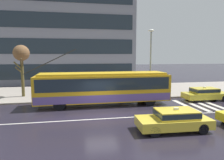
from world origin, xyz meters
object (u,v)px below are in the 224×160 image
object	(u,v)px
pedestrian_at_shelter	(121,82)
pedestrian_walking_past	(93,86)
street_lamp	(151,58)
bus_shelter	(80,79)
taxi_ahead_of_bus	(205,93)
pedestrian_approaching_curb	(59,81)
taxi_oncoming_near	(174,119)
street_tree_bare	(21,55)
trolleybus	(104,87)

from	to	relation	value
pedestrian_at_shelter	pedestrian_walking_past	xyz separation A→B (m)	(-2.63, 2.41, -0.65)
street_lamp	bus_shelter	bearing A→B (deg)	169.14
taxi_ahead_of_bus	pedestrian_walking_past	xyz separation A→B (m)	(-10.77, 4.53, 0.41)
pedestrian_approaching_curb	street_lamp	xyz separation A→B (m)	(9.37, -1.91, 2.43)
taxi_oncoming_near	pedestrian_approaching_curb	distance (m)	13.32
street_tree_bare	trolleybus	bearing A→B (deg)	-30.47
trolleybus	street_tree_bare	xyz separation A→B (m)	(-7.97, 4.69, 2.88)
taxi_oncoming_near	street_lamp	size ratio (longest dim) A/B	0.63
trolleybus	street_tree_bare	distance (m)	9.68
bus_shelter	pedestrian_approaching_curb	bearing A→B (deg)	166.27
pedestrian_approaching_curb	street_lamp	distance (m)	9.86
pedestrian_at_shelter	pedestrian_approaching_curb	distance (m)	6.51
pedestrian_approaching_curb	taxi_oncoming_near	bearing A→B (deg)	-56.00
trolleybus	pedestrian_approaching_curb	bearing A→B (deg)	136.21
pedestrian_approaching_curb	street_lamp	world-z (taller)	street_lamp
trolleybus	taxi_oncoming_near	xyz separation A→B (m)	(3.27, -7.03, -0.91)
street_tree_bare	taxi_oncoming_near	bearing A→B (deg)	-46.19
trolleybus	street_tree_bare	bearing A→B (deg)	149.53
pedestrian_at_shelter	trolleybus	bearing A→B (deg)	-134.91
trolleybus	taxi_oncoming_near	world-z (taller)	trolleybus
taxi_oncoming_near	taxi_ahead_of_bus	bearing A→B (deg)	45.20
taxi_oncoming_near	pedestrian_approaching_curb	world-z (taller)	pedestrian_approaching_curb
pedestrian_at_shelter	street_tree_bare	xyz separation A→B (m)	(-10.04, 2.61, 2.74)
taxi_oncoming_near	pedestrian_walking_past	size ratio (longest dim) A/B	2.68
taxi_ahead_of_bus	pedestrian_approaching_curb	distance (m)	14.96
taxi_oncoming_near	pedestrian_at_shelter	bearing A→B (deg)	97.51
trolleybus	bus_shelter	size ratio (longest dim) A/B	3.39
bus_shelter	pedestrian_walking_past	world-z (taller)	bus_shelter
pedestrian_approaching_curb	bus_shelter	bearing A→B (deg)	-13.73
street_lamp	street_tree_bare	world-z (taller)	street_lamp
trolleybus	street_lamp	bearing A→B (deg)	21.70
bus_shelter	pedestrian_at_shelter	bearing A→B (deg)	-18.62
pedestrian_walking_past	street_lamp	bearing A→B (deg)	-22.72
taxi_ahead_of_bus	taxi_oncoming_near	world-z (taller)	same
trolleybus	street_tree_bare	size ratio (longest dim) A/B	2.34
pedestrian_walking_past	bus_shelter	bearing A→B (deg)	-145.86
street_lamp	pedestrian_walking_past	bearing A→B (deg)	157.28
taxi_oncoming_near	street_lamp	bearing A→B (deg)	77.96
pedestrian_approaching_curb	pedestrian_walking_past	xyz separation A→B (m)	(3.60, 0.51, -0.69)
taxi_oncoming_near	pedestrian_at_shelter	size ratio (longest dim) A/B	2.24
pedestrian_at_shelter	street_lamp	bearing A→B (deg)	-0.08
taxi_oncoming_near	bus_shelter	distance (m)	11.85
pedestrian_walking_past	taxi_ahead_of_bus	bearing A→B (deg)	-22.82
taxi_oncoming_near	pedestrian_walking_past	world-z (taller)	pedestrian_walking_past
taxi_oncoming_near	pedestrian_at_shelter	xyz separation A→B (m)	(-1.20, 9.11, 1.06)
pedestrian_approaching_curb	pedestrian_walking_past	size ratio (longest dim) A/B	1.25
pedestrian_at_shelter	street_lamp	world-z (taller)	street_lamp
taxi_oncoming_near	pedestrian_at_shelter	distance (m)	9.24
pedestrian_approaching_curb	pedestrian_walking_past	world-z (taller)	pedestrian_approaching_curb
bus_shelter	pedestrian_approaching_curb	size ratio (longest dim) A/B	1.83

